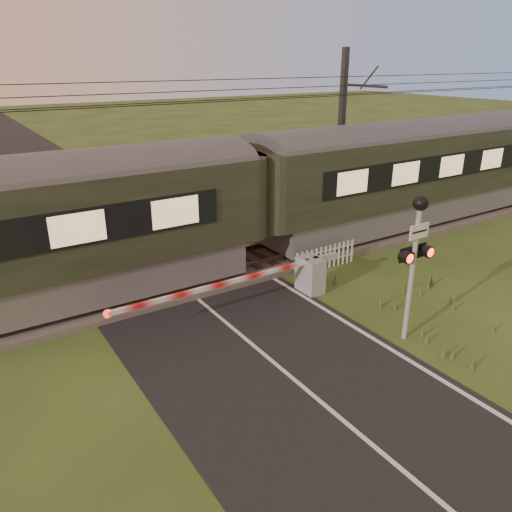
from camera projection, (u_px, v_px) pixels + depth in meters
ground at (296, 382)px, 11.07m from camera, size 160.00×160.00×0.00m
road at (303, 386)px, 10.89m from camera, size 6.00×140.00×0.03m
track_bed at (175, 278)px, 16.12m from camera, size 140.00×3.40×0.39m
overhead_wires at (163, 95)px, 14.04m from camera, size 120.00×0.62×0.62m
train at (248, 198)px, 16.70m from camera, size 43.80×3.02×4.08m
boom_gate at (301, 276)px, 14.96m from camera, size 7.29×0.84×1.12m
crossing_signal at (416, 243)px, 11.86m from camera, size 0.96×0.37×3.76m
picket_fence at (325, 257)px, 16.89m from camera, size 2.61×0.07×0.82m
catenary_mast at (342, 135)px, 21.00m from camera, size 0.22×2.46×7.13m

